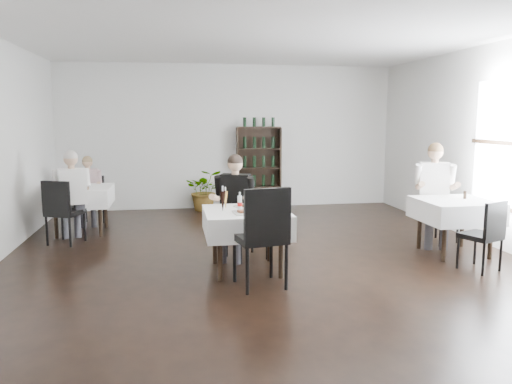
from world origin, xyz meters
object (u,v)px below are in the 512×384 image
wine_shelf (259,168)px  diner_main (234,198)px  main_table (246,222)px  potted_tree (205,190)px

wine_shelf → diner_main: wine_shelf is taller
diner_main → main_table: bearing=-82.8°
main_table → diner_main: diner_main is taller
potted_tree → diner_main: size_ratio=0.60×
wine_shelf → diner_main: size_ratio=1.23×
wine_shelf → diner_main: bearing=-104.7°
wine_shelf → main_table: size_ratio=1.70×
wine_shelf → main_table: bearing=-101.8°
main_table → diner_main: bearing=97.2°
main_table → potted_tree: bearing=93.3°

